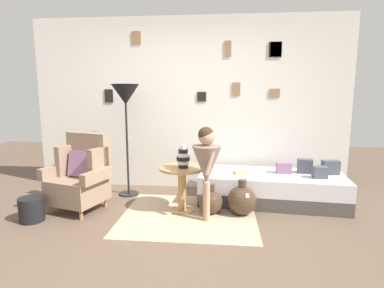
# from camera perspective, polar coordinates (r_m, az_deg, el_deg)

# --- Properties ---
(ground_plane) EXTENTS (12.00, 12.00, 0.00)m
(ground_plane) POSITION_cam_1_polar(r_m,az_deg,el_deg) (3.22, -4.54, -17.93)
(ground_plane) COLOR brown
(gallery_wall) EXTENTS (4.80, 0.12, 2.60)m
(gallery_wall) POSITION_cam_1_polar(r_m,az_deg,el_deg) (4.79, -0.59, 7.34)
(gallery_wall) COLOR silver
(gallery_wall) RESTS_ON ground
(rug) EXTENTS (1.60, 1.41, 0.01)m
(rug) POSITION_cam_1_polar(r_m,az_deg,el_deg) (3.85, -0.61, -13.05)
(rug) COLOR tan
(rug) RESTS_ON ground
(armchair) EXTENTS (0.87, 0.75, 0.97)m
(armchair) POSITION_cam_1_polar(r_m,az_deg,el_deg) (4.20, -19.78, -5.48)
(armchair) COLOR #9E7042
(armchair) RESTS_ON ground
(daybed) EXTENTS (1.96, 0.96, 0.40)m
(daybed) POSITION_cam_1_polar(r_m,az_deg,el_deg) (4.37, 14.34, -7.86)
(daybed) COLOR #4C4742
(daybed) RESTS_ON ground
(pillow_head) EXTENTS (0.22, 0.13, 0.19)m
(pillow_head) POSITION_cam_1_polar(r_m,az_deg,el_deg) (4.53, 24.18, -3.96)
(pillow_head) COLOR #474C56
(pillow_head) RESTS_ON daybed
(pillow_mid) EXTENTS (0.17, 0.12, 0.15)m
(pillow_mid) POSITION_cam_1_polar(r_m,az_deg,el_deg) (4.28, 22.54, -4.85)
(pillow_mid) COLOR #474C56
(pillow_mid) RESTS_ON daybed
(pillow_back) EXTENTS (0.21, 0.15, 0.19)m
(pillow_back) POSITION_cam_1_polar(r_m,az_deg,el_deg) (4.46, 20.09, -3.86)
(pillow_back) COLOR #474C56
(pillow_back) RESTS_ON daybed
(pillow_extra) EXTENTS (0.19, 0.12, 0.15)m
(pillow_extra) POSITION_cam_1_polar(r_m,az_deg,el_deg) (4.37, 16.56, -4.24)
(pillow_extra) COLOR gray
(pillow_extra) RESTS_ON daybed
(side_table) EXTENTS (0.56, 0.56, 0.57)m
(side_table) POSITION_cam_1_polar(r_m,az_deg,el_deg) (3.87, -1.86, -6.64)
(side_table) COLOR tan
(side_table) RESTS_ON ground
(vase_striped) EXTENTS (0.16, 0.16, 0.29)m
(vase_striped) POSITION_cam_1_polar(r_m,az_deg,el_deg) (3.77, -1.64, -2.60)
(vase_striped) COLOR black
(vase_striped) RESTS_ON side_table
(floor_lamp) EXTENTS (0.39, 0.39, 1.60)m
(floor_lamp) POSITION_cam_1_polar(r_m,az_deg,el_deg) (4.47, -12.16, 8.03)
(floor_lamp) COLOR black
(floor_lamp) RESTS_ON ground
(person_child) EXTENTS (0.34, 0.34, 1.10)m
(person_child) POSITION_cam_1_polar(r_m,az_deg,el_deg) (3.55, 2.70, -3.23)
(person_child) COLOR tan
(person_child) RESTS_ON ground
(book_on_daybed) EXTENTS (0.24, 0.20, 0.03)m
(book_on_daybed) POSITION_cam_1_polar(r_m,az_deg,el_deg) (4.25, 9.27, -5.18)
(book_on_daybed) COLOR tan
(book_on_daybed) RESTS_ON daybed
(demijohn_near) EXTENTS (0.30, 0.30, 0.38)m
(demijohn_near) POSITION_cam_1_polar(r_m,az_deg,el_deg) (3.88, 3.52, -10.58)
(demijohn_near) COLOR #473323
(demijohn_near) RESTS_ON ground
(demijohn_far) EXTENTS (0.36, 0.36, 0.44)m
(demijohn_far) POSITION_cam_1_polar(r_m,az_deg,el_deg) (3.88, 9.19, -10.19)
(demijohn_far) COLOR #473323
(demijohn_far) RESTS_ON ground
(magazine_basket) EXTENTS (0.28, 0.28, 0.28)m
(magazine_basket) POSITION_cam_1_polar(r_m,az_deg,el_deg) (4.12, -27.48, -10.64)
(magazine_basket) COLOR black
(magazine_basket) RESTS_ON ground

